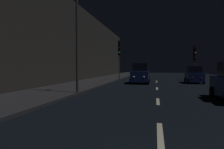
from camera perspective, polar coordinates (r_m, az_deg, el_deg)
The scene contains 9 objects.
ground at distance 27.32m, azimuth 11.80°, elevation -1.81°, with size 26.75×84.00×0.02m, color black.
sidewalk_left at distance 28.21m, azimuth -2.94°, elevation -1.48°, with size 4.40×84.00×0.15m, color #28282B.
building_facade_left at distance 25.81m, azimuth -10.60°, elevation 8.44°, with size 0.80×63.00×9.39m, color #2D2B28.
lane_centerline at distance 17.80m, azimuth 11.93°, elevation -3.78°, with size 0.16×23.89×0.01m.
traffic_light_far_left at distance 28.65m, azimuth 1.99°, elevation 6.17°, with size 0.33×0.47×5.28m.
traffic_light_far_right at distance 30.01m, azimuth 21.22°, elevation 4.72°, with size 0.38×0.49×4.56m.
streetlamp_overhead at distance 14.23m, azimuth -7.73°, elevation 16.59°, with size 1.70×0.44×8.27m.
car_approaching_headlights at distance 23.75m, azimuth 7.58°, elevation 0.09°, with size 2.01×4.35×2.19m.
car_parked_right_far at distance 25.42m, azimuth 21.06°, elevation -0.23°, with size 1.72×3.72×1.87m.
Camera 1 is at (-0.13, -2.76, 1.78)m, focal length 34.27 mm.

